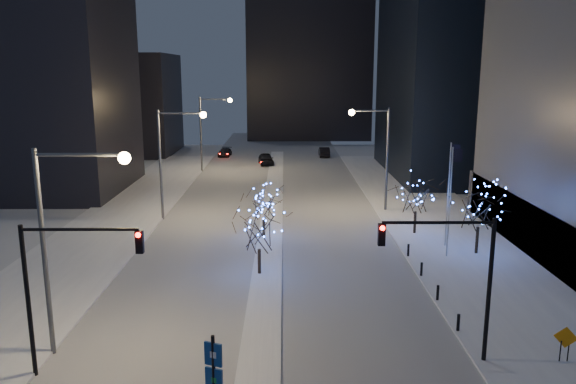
{
  "coord_description": "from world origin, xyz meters",
  "views": [
    {
      "loc": [
        1.18,
        -22.93,
        13.38
      ],
      "look_at": [
        1.43,
        15.74,
        5.0
      ],
      "focal_mm": 35.0,
      "sensor_mm": 36.0,
      "label": 1
    }
  ],
  "objects_px": {
    "street_lamp_w_far": "(208,123)",
    "holiday_tree_median_near": "(259,227)",
    "car_far": "(225,152)",
    "holiday_tree_plaza_far": "(416,195)",
    "construction_sign": "(565,341)",
    "street_lamp_east": "(378,145)",
    "traffic_signal_east": "(457,266)",
    "wayfinding_sign": "(214,374)",
    "street_lamp_w_near": "(64,224)",
    "holiday_tree_plaza_near": "(479,207)",
    "holiday_tree_median_far": "(264,203)",
    "street_lamp_w_mid": "(172,149)",
    "car_near": "(266,159)",
    "traffic_signal_west": "(62,275)",
    "car_mid": "(324,152)"
  },
  "relations": [
    {
      "from": "traffic_signal_east",
      "to": "car_mid",
      "type": "xyz_separation_m",
      "value": [
        -1.45,
        64.48,
        -4.01
      ]
    },
    {
      "from": "car_far",
      "to": "holiday_tree_plaza_near",
      "type": "height_order",
      "value": "holiday_tree_plaza_near"
    },
    {
      "from": "traffic_signal_west",
      "to": "traffic_signal_east",
      "type": "relative_size",
      "value": 1.0
    },
    {
      "from": "street_lamp_w_near",
      "to": "traffic_signal_east",
      "type": "relative_size",
      "value": 1.43
    },
    {
      "from": "street_lamp_east",
      "to": "holiday_tree_plaza_far",
      "type": "bearing_deg",
      "value": -76.4
    },
    {
      "from": "car_far",
      "to": "holiday_tree_median_far",
      "type": "bearing_deg",
      "value": -76.83
    },
    {
      "from": "traffic_signal_west",
      "to": "street_lamp_w_far",
      "type": "bearing_deg",
      "value": 90.55
    },
    {
      "from": "traffic_signal_west",
      "to": "car_near",
      "type": "xyz_separation_m",
      "value": [
        6.94,
        57.62,
        -3.93
      ]
    },
    {
      "from": "car_far",
      "to": "holiday_tree_median_far",
      "type": "height_order",
      "value": "holiday_tree_median_far"
    },
    {
      "from": "car_near",
      "to": "holiday_tree_median_near",
      "type": "distance_m",
      "value": 45.17
    },
    {
      "from": "street_lamp_w_near",
      "to": "holiday_tree_plaza_far",
      "type": "xyz_separation_m",
      "value": [
        20.96,
        19.99,
        -3.08
      ]
    },
    {
      "from": "holiday_tree_median_far",
      "to": "traffic_signal_east",
      "type": "bearing_deg",
      "value": -64.54
    },
    {
      "from": "car_mid",
      "to": "holiday_tree_median_near",
      "type": "relative_size",
      "value": 0.92
    },
    {
      "from": "street_lamp_w_far",
      "to": "holiday_tree_median_near",
      "type": "xyz_separation_m",
      "value": [
        8.44,
        -39.47,
        -3.18
      ]
    },
    {
      "from": "car_far",
      "to": "holiday_tree_plaza_far",
      "type": "distance_m",
      "value": 48.27
    },
    {
      "from": "traffic_signal_west",
      "to": "car_mid",
      "type": "distance_m",
      "value": 67.5
    },
    {
      "from": "car_mid",
      "to": "holiday_tree_plaza_near",
      "type": "xyz_separation_m",
      "value": [
        7.91,
        -48.8,
        2.94
      ]
    },
    {
      "from": "wayfinding_sign",
      "to": "construction_sign",
      "type": "height_order",
      "value": "wayfinding_sign"
    },
    {
      "from": "construction_sign",
      "to": "street_lamp_w_far",
      "type": "bearing_deg",
      "value": 137.45
    },
    {
      "from": "car_mid",
      "to": "construction_sign",
      "type": "xyz_separation_m",
      "value": [
        6.67,
        -64.64,
        0.44
      ]
    },
    {
      "from": "holiday_tree_median_near",
      "to": "holiday_tree_plaza_far",
      "type": "bearing_deg",
      "value": 37.07
    },
    {
      "from": "street_lamp_w_near",
      "to": "car_far",
      "type": "bearing_deg",
      "value": 89.43
    },
    {
      "from": "car_near",
      "to": "holiday_tree_plaza_near",
      "type": "bearing_deg",
      "value": -75.75
    },
    {
      "from": "street_lamp_w_far",
      "to": "holiday_tree_median_near",
      "type": "height_order",
      "value": "street_lamp_w_far"
    },
    {
      "from": "traffic_signal_east",
      "to": "car_far",
      "type": "height_order",
      "value": "traffic_signal_east"
    },
    {
      "from": "street_lamp_w_far",
      "to": "car_near",
      "type": "height_order",
      "value": "street_lamp_w_far"
    },
    {
      "from": "street_lamp_w_far",
      "to": "street_lamp_east",
      "type": "bearing_deg",
      "value": -49.15
    },
    {
      "from": "street_lamp_w_near",
      "to": "holiday_tree_median_near",
      "type": "relative_size",
      "value": 2.01
    },
    {
      "from": "car_mid",
      "to": "construction_sign",
      "type": "distance_m",
      "value": 64.98
    },
    {
      "from": "holiday_tree_plaza_far",
      "to": "street_lamp_east",
      "type": "bearing_deg",
      "value": 103.6
    },
    {
      "from": "holiday_tree_plaza_far",
      "to": "construction_sign",
      "type": "bearing_deg",
      "value": -84.23
    },
    {
      "from": "street_lamp_w_near",
      "to": "street_lamp_w_mid",
      "type": "xyz_separation_m",
      "value": [
        0.0,
        25.0,
        0.0
      ]
    },
    {
      "from": "street_lamp_east",
      "to": "traffic_signal_east",
      "type": "relative_size",
      "value": 1.43
    },
    {
      "from": "street_lamp_w_near",
      "to": "wayfinding_sign",
      "type": "height_order",
      "value": "street_lamp_w_near"
    },
    {
      "from": "street_lamp_east",
      "to": "holiday_tree_plaza_near",
      "type": "relative_size",
      "value": 1.85
    },
    {
      "from": "holiday_tree_plaza_near",
      "to": "car_mid",
      "type": "bearing_deg",
      "value": 99.21
    },
    {
      "from": "street_lamp_w_far",
      "to": "holiday_tree_median_near",
      "type": "distance_m",
      "value": 40.49
    },
    {
      "from": "traffic_signal_west",
      "to": "holiday_tree_plaza_far",
      "type": "height_order",
      "value": "traffic_signal_west"
    },
    {
      "from": "street_lamp_east",
      "to": "traffic_signal_west",
      "type": "distance_m",
      "value": 35.3
    },
    {
      "from": "car_mid",
      "to": "car_far",
      "type": "xyz_separation_m",
      "value": [
        -15.79,
        0.21,
        -0.11
      ]
    },
    {
      "from": "street_lamp_w_mid",
      "to": "traffic_signal_west",
      "type": "relative_size",
      "value": 1.43
    },
    {
      "from": "street_lamp_w_far",
      "to": "street_lamp_east",
      "type": "xyz_separation_m",
      "value": [
        19.02,
        -22.0,
        -0.05
      ]
    },
    {
      "from": "car_far",
      "to": "holiday_tree_median_near",
      "type": "height_order",
      "value": "holiday_tree_median_near"
    },
    {
      "from": "wayfinding_sign",
      "to": "holiday_tree_median_near",
      "type": "bearing_deg",
      "value": 109.39
    },
    {
      "from": "street_lamp_w_mid",
      "to": "holiday_tree_median_far",
      "type": "distance_m",
      "value": 11.03
    },
    {
      "from": "holiday_tree_plaza_near",
      "to": "construction_sign",
      "type": "xyz_separation_m",
      "value": [
        -1.24,
        -15.84,
        -2.51
      ]
    },
    {
      "from": "car_near",
      "to": "traffic_signal_east",
      "type": "bearing_deg",
      "value": -87.73
    },
    {
      "from": "wayfinding_sign",
      "to": "street_lamp_east",
      "type": "bearing_deg",
      "value": 93.95
    },
    {
      "from": "street_lamp_east",
      "to": "holiday_tree_median_near",
      "type": "distance_m",
      "value": 20.67
    },
    {
      "from": "holiday_tree_median_near",
      "to": "holiday_tree_median_far",
      "type": "height_order",
      "value": "holiday_tree_median_near"
    }
  ]
}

